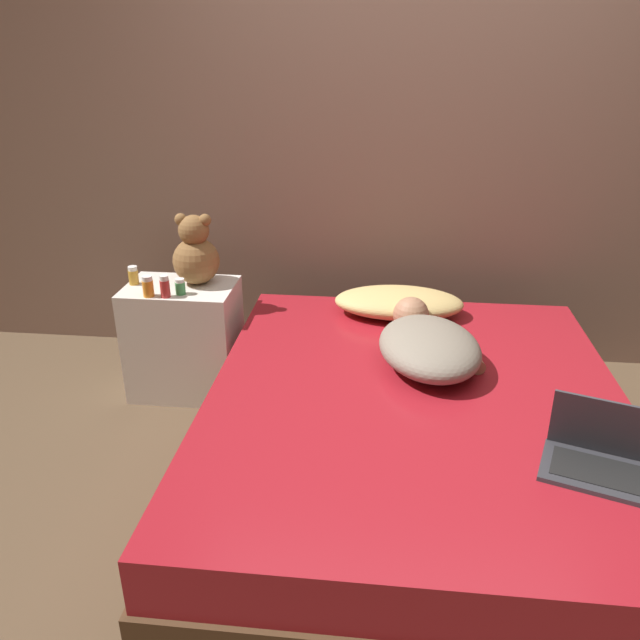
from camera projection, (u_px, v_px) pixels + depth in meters
name	position (u px, v px, depth m)	size (l,w,h in m)	color
ground_plane	(409.00, 484.00, 2.59)	(12.00, 12.00, 0.00)	brown
wall_back	(419.00, 123.00, 3.20)	(8.00, 0.06, 2.60)	#846656
bed	(413.00, 441.00, 2.50)	(1.63, 1.95, 0.44)	#4C331E
nightstand	(185.00, 339.00, 3.19)	(0.54, 0.37, 0.58)	silver
pillow	(399.00, 302.00, 3.08)	(0.63, 0.35, 0.13)	tan
person_lying	(428.00, 344.00, 2.61)	(0.51, 0.74, 0.17)	gray
laptop	(601.00, 455.00, 1.96)	(0.39, 0.32, 0.23)	#333338
teddy_bear	(196.00, 254.00, 3.05)	(0.23, 0.23, 0.35)	brown
bottle_orange	(148.00, 287.00, 2.93)	(0.05, 0.05, 0.10)	orange
bottle_amber	(133.00, 276.00, 3.08)	(0.05, 0.05, 0.09)	gold
bottle_green	(180.00, 287.00, 2.96)	(0.05, 0.05, 0.08)	#3D8E4C
bottle_red	(165.00, 287.00, 2.92)	(0.05, 0.05, 0.11)	#B72D2D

